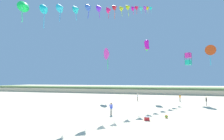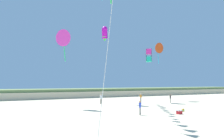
{
  "view_description": "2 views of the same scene",
  "coord_description": "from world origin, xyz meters",
  "px_view_note": "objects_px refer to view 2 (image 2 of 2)",
  "views": [
    {
      "loc": [
        2.79,
        -13.84,
        4.31
      ],
      "look_at": [
        -3.15,
        10.72,
        6.08
      ],
      "focal_mm": 24.0,
      "sensor_mm": 36.0,
      "label": 1
    },
    {
      "loc": [
        -17.03,
        -16.47,
        3.48
      ],
      "look_at": [
        -2.68,
        9.11,
        5.08
      ],
      "focal_mm": 38.0,
      "sensor_mm": 36.0,
      "label": 2
    }
  ],
  "objects_px": {
    "beach_cooler": "(179,112)",
    "person_near_right": "(101,98)",
    "large_kite_low_lead": "(105,33)",
    "person_near_left": "(170,98)",
    "person_far_left": "(140,107)",
    "large_kite_high_solo": "(65,38)",
    "large_kite_mid_trail": "(158,48)",
    "large_kite_outer_drift": "(149,55)",
    "beach_ball": "(183,110)",
    "person_mid_center": "(141,97)"
  },
  "relations": [
    {
      "from": "beach_cooler",
      "to": "person_near_right",
      "type": "bearing_deg",
      "value": 97.56
    },
    {
      "from": "beach_cooler",
      "to": "person_far_left",
      "type": "bearing_deg",
      "value": 161.62
    },
    {
      "from": "large_kite_outer_drift",
      "to": "beach_ball",
      "type": "bearing_deg",
      "value": -112.81
    },
    {
      "from": "person_mid_center",
      "to": "beach_cooler",
      "type": "xyz_separation_m",
      "value": [
        -6.4,
        -15.99,
        -0.66
      ]
    },
    {
      "from": "large_kite_high_solo",
      "to": "large_kite_outer_drift",
      "type": "xyz_separation_m",
      "value": [
        16.59,
        0.68,
        -1.63
      ]
    },
    {
      "from": "person_near_left",
      "to": "large_kite_mid_trail",
      "type": "distance_m",
      "value": 12.85
    },
    {
      "from": "large_kite_low_lead",
      "to": "beach_ball",
      "type": "distance_m",
      "value": 20.76
    },
    {
      "from": "large_kite_outer_drift",
      "to": "person_mid_center",
      "type": "bearing_deg",
      "value": 169.76
    },
    {
      "from": "person_near_left",
      "to": "person_far_left",
      "type": "xyz_separation_m",
      "value": [
        -14.1,
        -10.39,
        0.03
      ]
    },
    {
      "from": "person_near_right",
      "to": "large_kite_mid_trail",
      "type": "height_order",
      "value": "large_kite_mid_trail"
    },
    {
      "from": "person_near_left",
      "to": "beach_cooler",
      "type": "height_order",
      "value": "person_near_left"
    },
    {
      "from": "person_near_right",
      "to": "beach_cooler",
      "type": "relative_size",
      "value": 2.86
    },
    {
      "from": "person_mid_center",
      "to": "beach_ball",
      "type": "xyz_separation_m",
      "value": [
        -4.24,
        -14.45,
        -0.69
      ]
    },
    {
      "from": "person_far_left",
      "to": "large_kite_mid_trail",
      "type": "distance_m",
      "value": 26.87
    },
    {
      "from": "large_kite_mid_trail",
      "to": "beach_ball",
      "type": "distance_m",
      "value": 23.36
    },
    {
      "from": "large_kite_high_solo",
      "to": "beach_cooler",
      "type": "bearing_deg",
      "value": -60.55
    },
    {
      "from": "person_mid_center",
      "to": "beach_cooler",
      "type": "distance_m",
      "value": 17.24
    },
    {
      "from": "large_kite_low_lead",
      "to": "beach_cooler",
      "type": "bearing_deg",
      "value": -90.03
    },
    {
      "from": "person_near_left",
      "to": "beach_cooler",
      "type": "xyz_separation_m",
      "value": [
        -9.77,
        -11.83,
        -0.65
      ]
    },
    {
      "from": "person_near_right",
      "to": "large_kite_high_solo",
      "type": "xyz_separation_m",
      "value": [
        -6.42,
        -0.43,
        9.32
      ]
    },
    {
      "from": "beach_cooler",
      "to": "large_kite_high_solo",
      "type": "bearing_deg",
      "value": 119.45
    },
    {
      "from": "large_kite_high_solo",
      "to": "beach_cooler",
      "type": "distance_m",
      "value": 19.95
    },
    {
      "from": "person_mid_center",
      "to": "large_kite_mid_trail",
      "type": "height_order",
      "value": "large_kite_mid_trail"
    },
    {
      "from": "large_kite_mid_trail",
      "to": "beach_ball",
      "type": "bearing_deg",
      "value": -122.37
    },
    {
      "from": "person_far_left",
      "to": "large_kite_mid_trail",
      "type": "height_order",
      "value": "large_kite_mid_trail"
    },
    {
      "from": "large_kite_high_solo",
      "to": "beach_cooler",
      "type": "height_order",
      "value": "large_kite_high_solo"
    },
    {
      "from": "large_kite_high_solo",
      "to": "large_kite_outer_drift",
      "type": "bearing_deg",
      "value": 2.36
    },
    {
      "from": "person_near_right",
      "to": "person_mid_center",
      "type": "distance_m",
      "value": 8.47
    },
    {
      "from": "large_kite_low_lead",
      "to": "large_kite_mid_trail",
      "type": "relative_size",
      "value": 0.61
    },
    {
      "from": "person_near_right",
      "to": "person_far_left",
      "type": "height_order",
      "value": "person_near_right"
    },
    {
      "from": "person_far_left",
      "to": "large_kite_low_lead",
      "type": "height_order",
      "value": "large_kite_low_lead"
    },
    {
      "from": "large_kite_high_solo",
      "to": "person_near_right",
      "type": "bearing_deg",
      "value": 3.86
    },
    {
      "from": "person_near_left",
      "to": "person_far_left",
      "type": "distance_m",
      "value": 17.52
    },
    {
      "from": "person_near_right",
      "to": "large_kite_low_lead",
      "type": "xyz_separation_m",
      "value": [
        2.06,
        2.68,
        11.55
      ]
    },
    {
      "from": "beach_cooler",
      "to": "beach_ball",
      "type": "distance_m",
      "value": 2.66
    },
    {
      "from": "person_near_left",
      "to": "person_far_left",
      "type": "bearing_deg",
      "value": -143.61
    },
    {
      "from": "person_far_left",
      "to": "large_kite_low_lead",
      "type": "bearing_deg",
      "value": 75.39
    },
    {
      "from": "person_near_right",
      "to": "beach_cooler",
      "type": "bearing_deg",
      "value": -82.44
    },
    {
      "from": "person_near_left",
      "to": "large_kite_low_lead",
      "type": "distance_m",
      "value": 16.44
    },
    {
      "from": "person_near_left",
      "to": "large_kite_mid_trail",
      "type": "relative_size",
      "value": 0.33
    },
    {
      "from": "person_near_right",
      "to": "beach_ball",
      "type": "distance_m",
      "value": 14.54
    },
    {
      "from": "large_kite_low_lead",
      "to": "large_kite_mid_trail",
      "type": "xyz_separation_m",
      "value": [
        13.29,
        0.99,
        -1.65
      ]
    },
    {
      "from": "person_near_left",
      "to": "large_kite_low_lead",
      "type": "height_order",
      "value": "large_kite_low_lead"
    },
    {
      "from": "large_kite_outer_drift",
      "to": "person_near_right",
      "type": "bearing_deg",
      "value": -178.59
    },
    {
      "from": "person_near_left",
      "to": "person_mid_center",
      "type": "bearing_deg",
      "value": 128.94
    },
    {
      "from": "person_far_left",
      "to": "large_kite_outer_drift",
      "type": "distance_m",
      "value": 20.45
    },
    {
      "from": "person_near_right",
      "to": "beach_ball",
      "type": "relative_size",
      "value": 4.55
    },
    {
      "from": "person_near_right",
      "to": "large_kite_high_solo",
      "type": "bearing_deg",
      "value": -176.14
    },
    {
      "from": "large_kite_low_lead",
      "to": "beach_cooler",
      "type": "xyz_separation_m",
      "value": [
        -0.01,
        -18.11,
        -12.29
      ]
    },
    {
      "from": "person_near_right",
      "to": "large_kite_mid_trail",
      "type": "bearing_deg",
      "value": 13.42
    }
  ]
}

